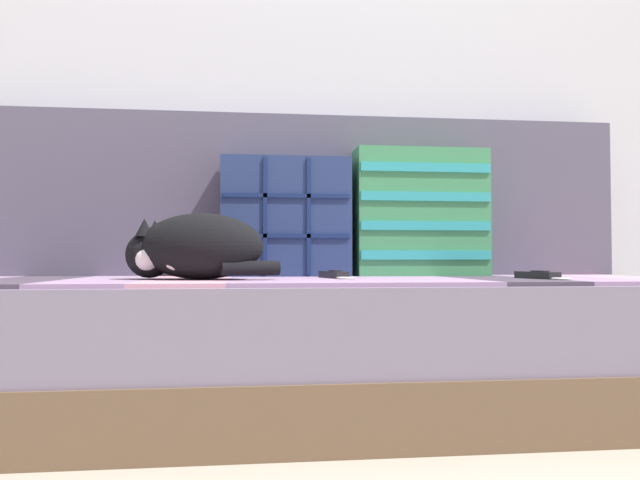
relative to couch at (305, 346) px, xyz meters
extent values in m
plane|color=#A89E8E|center=(0.00, -0.14, -0.18)|extent=(14.00, 14.00, 0.00)
cube|color=silver|center=(0.00, 0.44, 1.07)|extent=(6.00, 0.06, 2.50)
cube|color=brown|center=(0.00, 0.00, -0.10)|extent=(2.15, 0.82, 0.15)
cube|color=slate|center=(0.00, 0.00, 0.07)|extent=(2.11, 0.80, 0.20)
cube|color=#423847|center=(-0.71, -0.02, 0.18)|extent=(0.20, 0.72, 0.01)
cube|color=gray|center=(-0.51, -0.02, 0.18)|extent=(0.20, 0.72, 0.01)
cube|color=#C6899E|center=(-0.30, -0.02, 0.18)|extent=(0.20, 0.72, 0.01)
cube|color=gray|center=(-0.10, -0.02, 0.18)|extent=(0.20, 0.72, 0.01)
cube|color=gray|center=(0.10, -0.02, 0.18)|extent=(0.20, 0.72, 0.01)
cube|color=gray|center=(0.30, -0.02, 0.18)|extent=(0.20, 0.72, 0.01)
cube|color=#423847|center=(0.51, -0.02, 0.18)|extent=(0.20, 0.72, 0.01)
cube|color=gray|center=(0.71, -0.02, 0.18)|extent=(0.20, 0.72, 0.01)
cube|color=#C6899E|center=(0.91, -0.02, 0.18)|extent=(0.20, 0.72, 0.01)
cube|color=#514C60|center=(0.00, 0.34, 0.44)|extent=(2.11, 0.14, 0.51)
cube|color=navy|center=(-0.04, 0.20, 0.36)|extent=(0.39, 0.13, 0.35)
cube|color=navy|center=(-0.04, 0.13, 0.30)|extent=(0.37, 0.01, 0.01)
cube|color=navy|center=(-0.11, 0.13, 0.36)|extent=(0.01, 0.01, 0.34)
cube|color=navy|center=(-0.04, 0.13, 0.42)|extent=(0.37, 0.01, 0.01)
cube|color=navy|center=(0.02, 0.13, 0.36)|extent=(0.01, 0.01, 0.34)
cube|color=#3D8956|center=(0.38, 0.20, 0.38)|extent=(0.41, 0.13, 0.39)
cube|color=teal|center=(0.38, 0.13, 0.25)|extent=(0.40, 0.01, 0.03)
cube|color=teal|center=(0.38, 0.13, 0.33)|extent=(0.40, 0.01, 0.03)
cube|color=teal|center=(0.38, 0.13, 0.42)|extent=(0.40, 0.01, 0.03)
cube|color=teal|center=(0.38, 0.13, 0.51)|extent=(0.40, 0.01, 0.03)
ellipsoid|color=black|center=(-0.27, -0.11, 0.26)|extent=(0.35, 0.26, 0.16)
sphere|color=black|center=(-0.40, -0.08, 0.24)|extent=(0.12, 0.12, 0.12)
sphere|color=white|center=(-0.40, -0.11, 0.24)|extent=(0.06, 0.06, 0.06)
ellipsoid|color=white|center=(-0.32, -0.15, 0.24)|extent=(0.09, 0.05, 0.07)
cylinder|color=black|center=(-0.15, -0.17, 0.21)|extent=(0.15, 0.07, 0.04)
cone|color=black|center=(-0.41, -0.11, 0.31)|extent=(0.04, 0.04, 0.04)
cone|color=black|center=(-0.39, -0.04, 0.31)|extent=(0.04, 0.04, 0.04)
cube|color=black|center=(0.07, -0.02, 0.19)|extent=(0.06, 0.15, 0.02)
cube|color=black|center=(0.08, -0.03, 0.20)|extent=(0.03, 0.05, 0.00)
cube|color=black|center=(0.06, 0.05, 0.19)|extent=(0.03, 0.01, 0.02)
torus|color=silver|center=(0.09, -0.11, 0.18)|extent=(0.06, 0.06, 0.01)
cube|color=black|center=(0.59, -0.14, 0.19)|extent=(0.06, 0.15, 0.02)
cube|color=black|center=(0.59, -0.15, 0.20)|extent=(0.03, 0.05, 0.00)
cube|color=black|center=(0.58, -0.07, 0.19)|extent=(0.03, 0.01, 0.02)
torus|color=silver|center=(0.61, -0.24, 0.18)|extent=(0.06, 0.06, 0.01)
camera|label=1|loc=(-0.16, -1.68, 0.23)|focal=35.00mm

